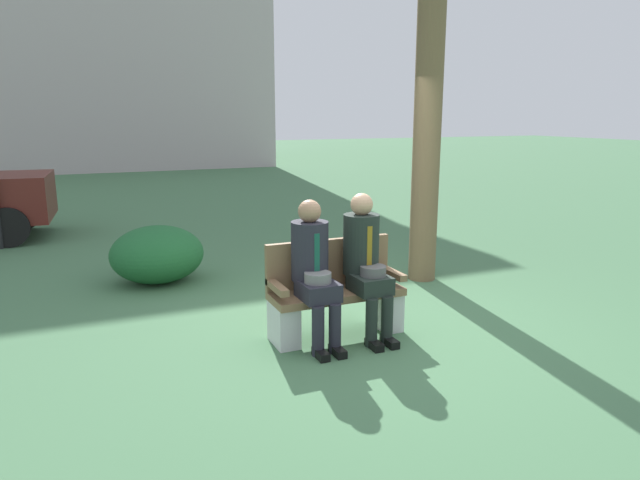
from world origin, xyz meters
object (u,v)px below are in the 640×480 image
object	(u,v)px
seated_man_right	(365,258)
park_bench	(335,295)
shrub_near_bench	(157,254)
building_backdrop	(63,4)
seated_man_left	(314,266)

from	to	relation	value
seated_man_right	park_bench	bearing A→B (deg)	155.53
park_bench	shrub_near_bench	bearing A→B (deg)	118.12
park_bench	building_backdrop	bearing A→B (deg)	95.29
seated_man_right	building_backdrop	xyz separation A→B (m)	(-2.26, 21.68, 5.60)
seated_man_right	seated_man_left	bearing A→B (deg)	-179.69
seated_man_left	shrub_near_bench	size ratio (longest dim) A/B	1.15
park_bench	shrub_near_bench	xyz separation A→B (m)	(-1.31, 2.45, -0.03)
seated_man_right	building_backdrop	size ratio (longest dim) A/B	0.09
seated_man_left	seated_man_right	xyz separation A→B (m)	(0.52, 0.00, 0.01)
park_bench	building_backdrop	size ratio (longest dim) A/B	0.08
park_bench	seated_man_left	xyz separation A→B (m)	(-0.27, -0.12, 0.34)
park_bench	building_backdrop	xyz separation A→B (m)	(-2.00, 21.56, 5.96)
seated_man_right	building_backdrop	world-z (taller)	building_backdrop
seated_man_right	building_backdrop	distance (m)	22.50
seated_man_right	shrub_near_bench	size ratio (longest dim) A/B	1.18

